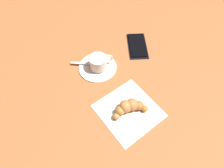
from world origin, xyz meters
name	(u,v)px	position (x,y,z in m)	size (l,w,h in m)	color
ground_plane	(117,86)	(0.00, 0.00, 0.00)	(1.80, 1.80, 0.00)	#A35B31
saucer	(98,67)	(0.11, 0.01, 0.00)	(0.14, 0.14, 0.01)	silver
espresso_cup	(99,62)	(0.10, 0.00, 0.03)	(0.06, 0.09, 0.05)	silver
teaspoon	(95,64)	(0.12, 0.01, 0.01)	(0.10, 0.11, 0.01)	silver
sugar_packet	(98,60)	(0.13, -0.01, 0.01)	(0.06, 0.02, 0.01)	beige
napkin	(129,111)	(-0.10, 0.03, 0.00)	(0.18, 0.17, 0.00)	silver
croissant	(129,107)	(-0.09, 0.03, 0.02)	(0.08, 0.12, 0.04)	#B9752B
cell_phone	(137,46)	(0.10, -0.18, 0.00)	(0.16, 0.14, 0.01)	black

